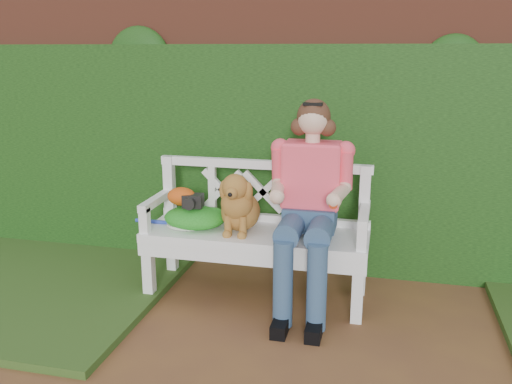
% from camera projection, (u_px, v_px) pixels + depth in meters
% --- Properties ---
extents(brick_wall, '(10.00, 0.30, 2.20)m').
position_uv_depth(brick_wall, '(341.00, 125.00, 4.16)').
color(brick_wall, brown).
rests_on(brick_wall, ground).
extents(ivy_hedge, '(10.00, 0.18, 1.70)m').
position_uv_depth(ivy_hedge, '(337.00, 163.00, 4.01)').
color(ivy_hedge, '#28611A').
rests_on(ivy_hedge, ground).
extents(garden_bench, '(1.60, 0.64, 0.48)m').
position_uv_depth(garden_bench, '(256.00, 264.00, 3.71)').
color(garden_bench, white).
rests_on(garden_bench, ground).
extents(seated_woman, '(0.65, 0.81, 1.32)m').
position_uv_depth(seated_woman, '(310.00, 209.00, 3.50)').
color(seated_woman, red).
rests_on(seated_woman, ground).
extents(dog, '(0.36, 0.43, 0.42)m').
position_uv_depth(dog, '(239.00, 201.00, 3.58)').
color(dog, brown).
rests_on(dog, garden_bench).
extents(tennis_racket, '(0.57, 0.26, 0.03)m').
position_uv_depth(tennis_racket, '(184.00, 224.00, 3.75)').
color(tennis_racket, white).
rests_on(tennis_racket, garden_bench).
extents(green_bag, '(0.52, 0.46, 0.15)m').
position_uv_depth(green_bag, '(195.00, 217.00, 3.70)').
color(green_bag, '#246A2A').
rests_on(green_bag, garden_bench).
extents(camera_item, '(0.14, 0.11, 0.09)m').
position_uv_depth(camera_item, '(193.00, 201.00, 3.67)').
color(camera_item, black).
rests_on(camera_item, green_bag).
extents(baseball_glove, '(0.23, 0.19, 0.13)m').
position_uv_depth(baseball_glove, '(182.00, 196.00, 3.70)').
color(baseball_glove, '#C84A11').
rests_on(baseball_glove, green_bag).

